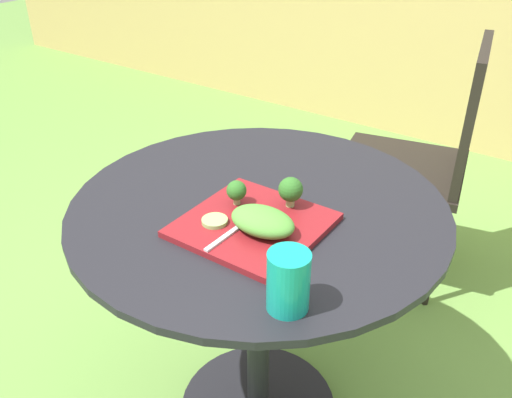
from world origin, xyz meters
name	(u,v)px	position (x,y,z in m)	size (l,w,h in m)	color
bamboo_fence	(497,42)	(0.00, 2.17, 0.61)	(8.00, 0.08, 1.22)	tan
patio_table	(258,297)	(0.00, 0.00, 0.44)	(0.85, 0.85, 0.71)	black
patio_chair	(430,149)	(0.11, 0.89, 0.53)	(0.52, 0.52, 0.90)	black
salad_plate	(253,225)	(0.05, -0.09, 0.72)	(0.28, 0.28, 0.01)	maroon
drinking_glass	(288,284)	(0.23, -0.25, 0.76)	(0.07, 0.07, 0.11)	#149989
fork	(236,229)	(0.04, -0.13, 0.73)	(0.03, 0.15, 0.00)	silver
lettuce_mound	(263,221)	(0.08, -0.10, 0.75)	(0.14, 0.09, 0.05)	#519338
broccoli_floret_0	(291,190)	(0.08, 0.01, 0.77)	(0.05, 0.05, 0.07)	#99B770
broccoli_floret_1	(237,191)	(-0.02, -0.05, 0.76)	(0.04, 0.04, 0.06)	#99B770
cucumber_slice_0	(215,221)	(-0.02, -0.14, 0.73)	(0.05, 0.05, 0.01)	#8EB766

